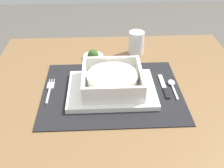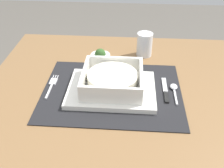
% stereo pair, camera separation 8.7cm
% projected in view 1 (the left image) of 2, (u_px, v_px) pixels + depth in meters
% --- Properties ---
extents(dining_table, '(0.90, 0.79, 0.71)m').
position_uv_depth(dining_table, '(119.00, 111.00, 0.96)').
color(dining_table, brown).
rests_on(dining_table, ground).
extents(placemat, '(0.44, 0.35, 0.00)m').
position_uv_depth(placemat, '(112.00, 91.00, 0.89)').
color(placemat, black).
rests_on(placemat, dining_table).
extents(serving_plate, '(0.27, 0.21, 0.02)m').
position_uv_depth(serving_plate, '(112.00, 89.00, 0.88)').
color(serving_plate, white).
rests_on(serving_plate, placemat).
extents(porridge_bowl, '(0.19, 0.19, 0.06)m').
position_uv_depth(porridge_bowl, '(112.00, 80.00, 0.87)').
color(porridge_bowl, white).
rests_on(porridge_bowl, serving_plate).
extents(fork, '(0.02, 0.13, 0.00)m').
position_uv_depth(fork, '(50.00, 89.00, 0.89)').
color(fork, silver).
rests_on(fork, placemat).
extents(spoon, '(0.02, 0.11, 0.01)m').
position_uv_depth(spoon, '(172.00, 84.00, 0.91)').
color(spoon, silver).
rests_on(spoon, placemat).
extents(butter_knife, '(0.01, 0.13, 0.01)m').
position_uv_depth(butter_knife, '(164.00, 88.00, 0.89)').
color(butter_knife, black).
rests_on(butter_knife, placemat).
extents(drinking_glass, '(0.06, 0.06, 0.09)m').
position_uv_depth(drinking_glass, '(136.00, 44.00, 1.08)').
color(drinking_glass, white).
rests_on(drinking_glass, dining_table).
extents(condiment_saucer, '(0.08, 0.08, 0.04)m').
position_uv_depth(condiment_saucer, '(93.00, 56.00, 1.06)').
color(condiment_saucer, white).
rests_on(condiment_saucer, dining_table).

